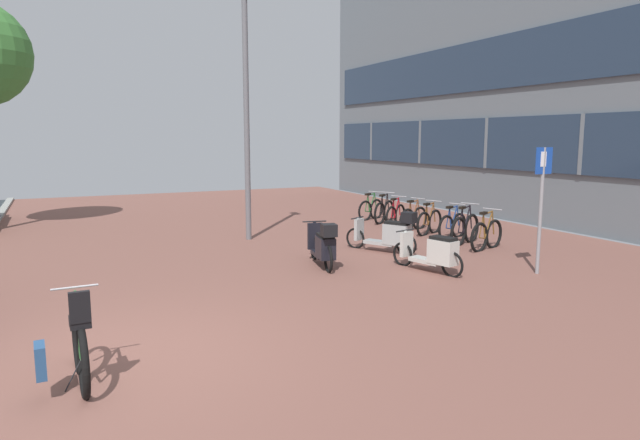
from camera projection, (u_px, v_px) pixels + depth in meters
name	position (u px, v px, depth m)	size (l,w,h in m)	color
ground	(242.00, 341.00, 7.27)	(21.00, 40.00, 0.13)	#1E282B
bicycle_foreground	(77.00, 348.00, 5.89)	(0.66, 1.43, 1.13)	black
bicycle_rack_00	(487.00, 235.00, 13.01)	(1.33, 0.55, 0.99)	black
bicycle_rack_01	(465.00, 230.00, 13.68)	(1.37, 0.67, 1.03)	black
bicycle_rack_02	(452.00, 226.00, 14.46)	(1.22, 0.53, 0.93)	black
bicycle_rack_03	(429.00, 222.00, 15.06)	(1.21, 0.59, 0.94)	black
bicycle_rack_04	(413.00, 219.00, 15.75)	(1.22, 0.52, 0.94)	black
bicycle_rack_05	(396.00, 215.00, 16.38)	(1.11, 0.69, 0.92)	black
bicycle_rack_06	(384.00, 212.00, 17.09)	(1.16, 0.75, 0.97)	black
bicycle_rack_07	(371.00, 209.00, 17.76)	(1.19, 0.56, 0.92)	black
scooter_near	(390.00, 233.00, 12.63)	(1.07, 1.65, 1.00)	black
scooter_mid	(323.00, 245.00, 11.22)	(0.68, 1.78, 0.98)	black
scooter_far	(434.00, 253.00, 10.79)	(0.71, 1.69, 0.77)	black
parking_sign	(542.00, 196.00, 10.54)	(0.40, 0.07, 2.42)	gray
lamp_post	(246.00, 102.00, 13.85)	(0.20, 0.52, 6.29)	slate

